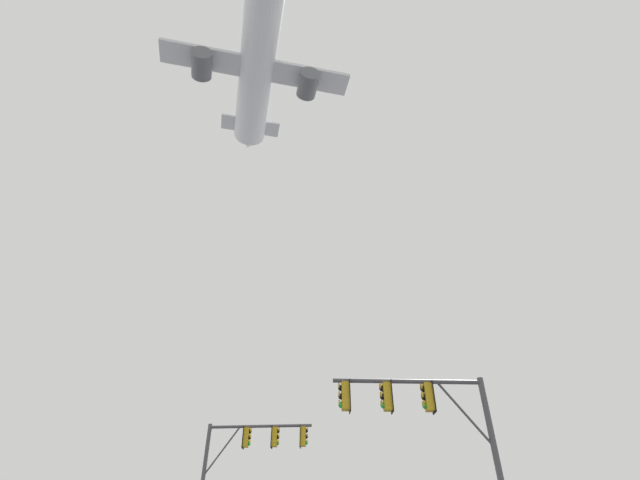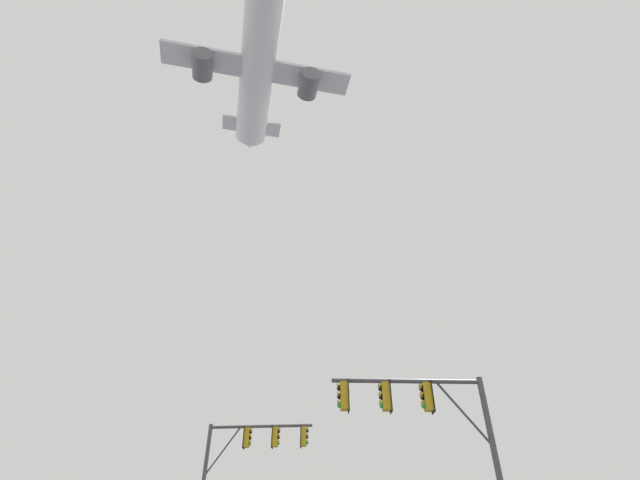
% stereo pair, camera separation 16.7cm
% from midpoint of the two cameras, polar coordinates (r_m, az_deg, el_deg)
% --- Properties ---
extents(signal_pole_near, '(5.21, 0.62, 6.27)m').
position_cam_midpoint_polar(signal_pole_near, '(16.14, 13.82, -21.47)').
color(signal_pole_near, '#4C4C51').
rests_on(signal_pole_near, ground).
extents(signal_pole_far, '(5.27, 1.15, 6.78)m').
position_cam_midpoint_polar(signal_pole_far, '(24.71, -9.14, -25.65)').
color(signal_pole_far, '#4C4C51').
rests_on(signal_pole_far, ground).
extents(airplane, '(20.58, 26.64, 7.25)m').
position_cam_midpoint_polar(airplane, '(52.81, -7.76, 21.65)').
color(airplane, white).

